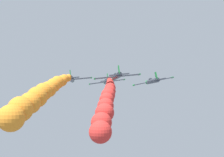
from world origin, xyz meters
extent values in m
cylinder|color=#333842|center=(-0.46, 9.55, 114.42)|extent=(1.24, 9.00, 1.24)
cone|color=#1E8438|center=(-0.46, 14.65, 114.42)|extent=(1.18, 1.20, 1.18)
cube|color=#333842|center=(-0.45, 9.15, 114.32)|extent=(9.14, 1.90, 1.43)
cylinder|color=#1E8438|center=(-5.00, 9.15, 113.69)|extent=(0.41, 1.40, 0.41)
cylinder|color=#1E8438|center=(4.11, 9.15, 114.94)|extent=(0.41, 1.40, 0.41)
cube|color=#333842|center=(-0.47, 5.55, 114.47)|extent=(3.79, 1.20, 0.69)
cube|color=#1E8438|center=(-0.59, 5.45, 115.37)|extent=(0.36, 1.10, 1.60)
ellipsoid|color=black|center=(-0.53, 11.35, 114.91)|extent=(0.89, 2.20, 0.80)
sphere|color=red|center=(-0.39, 2.50, 114.50)|extent=(0.97, 0.97, 0.97)
sphere|color=red|center=(-0.62, 0.45, 114.10)|extent=(1.10, 1.10, 1.10)
sphere|color=red|center=(-0.69, -1.60, 113.88)|extent=(1.31, 1.31, 1.31)
sphere|color=red|center=(-0.79, -3.65, 113.69)|extent=(1.44, 1.44, 1.44)
sphere|color=red|center=(-0.92, -5.71, 113.11)|extent=(1.78, 1.78, 1.78)
sphere|color=red|center=(-1.08, -7.76, 112.64)|extent=(1.89, 1.89, 1.89)
sphere|color=red|center=(-1.28, -9.81, 112.15)|extent=(2.15, 2.15, 2.15)
sphere|color=red|center=(-1.59, -11.86, 111.46)|extent=(2.36, 2.36, 2.36)
sphere|color=red|center=(-2.04, -13.91, 110.70)|extent=(2.63, 2.63, 2.63)
sphere|color=red|center=(-2.47, -15.96, 109.85)|extent=(2.61, 2.61, 2.61)
sphere|color=red|center=(-2.81, -18.01, 108.83)|extent=(2.82, 2.82, 2.82)
sphere|color=red|center=(-3.12, -20.07, 107.79)|extent=(3.15, 3.15, 3.15)
sphere|color=red|center=(-3.76, -22.12, 106.39)|extent=(3.30, 3.30, 3.30)
sphere|color=red|center=(-4.02, -24.17, 105.19)|extent=(3.46, 3.46, 3.46)
cylinder|color=#333842|center=(-9.38, 0.78, 114.47)|extent=(1.20, 9.00, 1.20)
cone|color=#1E8438|center=(-9.38, 5.88, 114.47)|extent=(1.14, 1.20, 1.14)
cube|color=#333842|center=(-9.37, 0.38, 114.37)|extent=(9.18, 1.90, 1.05)
cylinder|color=#1E8438|center=(-13.95, 0.38, 113.93)|extent=(0.39, 1.40, 0.39)
cylinder|color=#1E8438|center=(-4.80, 0.38, 114.81)|extent=(0.39, 1.40, 0.39)
cube|color=#333842|center=(-9.39, -3.22, 114.52)|extent=(3.80, 1.20, 0.54)
cube|color=#1E8438|center=(-9.48, -3.32, 115.43)|extent=(0.29, 1.10, 1.61)
ellipsoid|color=black|center=(-9.43, 2.58, 114.96)|extent=(0.86, 2.20, 0.77)
sphere|color=orange|center=(-9.56, -6.07, 114.54)|extent=(0.88, 0.88, 0.88)
sphere|color=orange|center=(-9.64, -7.91, 114.40)|extent=(1.17, 1.17, 1.17)
sphere|color=orange|center=(-9.65, -9.76, 114.04)|extent=(1.36, 1.36, 1.36)
sphere|color=orange|center=(-9.93, -11.60, 113.86)|extent=(1.42, 1.42, 1.42)
sphere|color=orange|center=(-10.10, -13.45, 113.68)|extent=(1.65, 1.65, 1.65)
sphere|color=orange|center=(-10.42, -15.29, 113.21)|extent=(1.98, 1.98, 1.98)
sphere|color=orange|center=(-10.99, -17.13, 112.86)|extent=(2.22, 2.22, 2.22)
sphere|color=orange|center=(-11.48, -18.98, 112.28)|extent=(2.33, 2.33, 2.33)
sphere|color=orange|center=(-12.08, -20.82, 111.57)|extent=(2.55, 2.55, 2.55)
sphere|color=orange|center=(-12.62, -22.67, 111.15)|extent=(2.73, 2.73, 2.73)
sphere|color=orange|center=(-13.23, -24.51, 110.36)|extent=(3.05, 3.05, 3.05)
sphere|color=orange|center=(-13.91, -26.36, 109.53)|extent=(3.04, 3.04, 3.04)
sphere|color=orange|center=(-14.80, -28.20, 108.78)|extent=(3.43, 3.43, 3.43)
sphere|color=orange|center=(-15.54, -30.05, 107.74)|extent=(3.50, 3.50, 3.50)
cylinder|color=#333842|center=(9.36, -1.12, 114.04)|extent=(1.30, 9.00, 1.30)
cone|color=#1E8438|center=(9.36, 3.98, 114.04)|extent=(1.23, 1.20, 1.23)
cube|color=#333842|center=(9.38, -1.52, 113.94)|extent=(9.05, 1.90, 1.99)
cylinder|color=#1E8438|center=(4.87, -1.52, 113.03)|extent=(0.42, 1.40, 0.42)
cylinder|color=#1E8438|center=(13.88, -1.52, 114.85)|extent=(0.42, 1.40, 0.42)
cube|color=#333842|center=(9.35, -5.12, 114.09)|extent=(3.76, 1.20, 0.93)
cube|color=#1E8438|center=(9.17, -5.22, 114.98)|extent=(0.45, 1.10, 1.60)
ellipsoid|color=black|center=(9.26, 0.68, 114.52)|extent=(0.92, 2.20, 0.84)
cylinder|color=#333842|center=(0.24, -8.22, 114.60)|extent=(1.21, 9.00, 1.21)
cone|color=#1E8438|center=(0.24, -3.12, 114.60)|extent=(1.15, 1.20, 1.15)
cube|color=#333842|center=(0.25, -8.62, 114.50)|extent=(9.17, 1.90, 1.14)
cylinder|color=#1E8438|center=(-4.33, -8.62, 114.02)|extent=(0.40, 1.40, 0.40)
cylinder|color=#1E8438|center=(4.82, -8.62, 114.98)|extent=(0.40, 1.40, 0.40)
cube|color=#333842|center=(0.23, -12.22, 114.65)|extent=(3.80, 1.20, 0.57)
cube|color=#1E8438|center=(0.14, -12.32, 115.56)|extent=(0.31, 1.10, 1.61)
ellipsoid|color=black|center=(0.18, -6.42, 115.09)|extent=(0.87, 2.20, 0.78)
camera|label=1|loc=(-6.49, -68.25, 110.42)|focal=47.43mm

